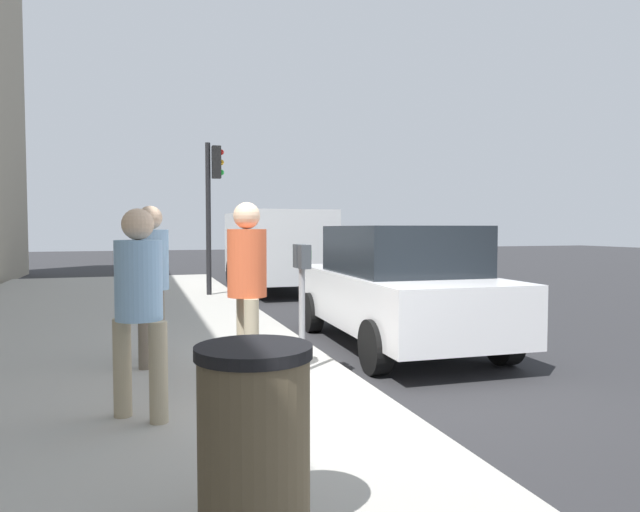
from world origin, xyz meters
name	(u,v)px	position (x,y,z in m)	size (l,w,h in m)	color
ground_plane	(358,390)	(0.00, 0.00, 0.00)	(80.00, 80.00, 0.00)	#2B2B2D
sidewalk_slab	(53,410)	(0.00, 3.00, 0.07)	(28.00, 6.00, 0.15)	#A8A59E
parking_meter	(302,280)	(0.35, 0.53, 1.17)	(0.36, 0.12, 1.41)	gray
pedestrian_at_meter	(247,275)	(0.16, 1.17, 1.26)	(0.55, 0.40, 1.85)	tan
pedestrian_bystander	(139,296)	(-0.73, 2.23, 1.18)	(0.40, 0.44, 1.75)	tan
parking_officer	(151,270)	(1.21, 2.10, 1.25)	(0.52, 0.40, 1.85)	#726656
parked_sedan_near	(397,286)	(1.86, -1.35, 0.89)	(4.46, 2.08, 1.77)	silver
parked_van_far	(275,246)	(9.61, -1.35, 1.26)	(5.21, 2.14, 2.18)	silver
traffic_signal	(213,193)	(7.98, 0.54, 2.58)	(0.24, 0.44, 3.60)	black
trash_bin	(254,445)	(-2.85, 1.69, 0.66)	(0.59, 0.59, 1.01)	brown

